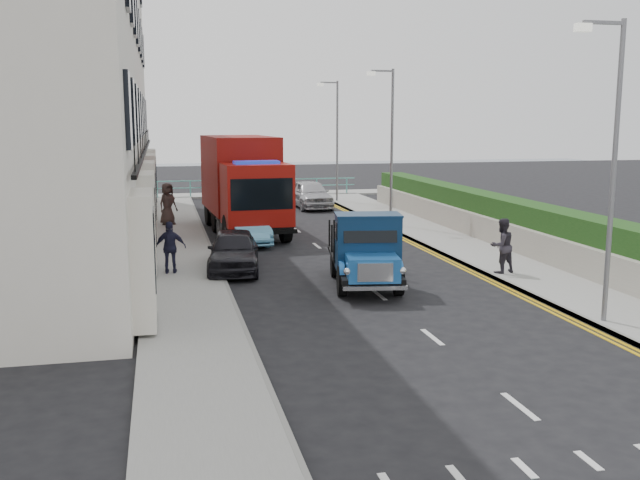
{
  "coord_description": "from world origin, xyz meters",
  "views": [
    {
      "loc": [
        -5.82,
        -16.4,
        4.8
      ],
      "look_at": [
        -1.4,
        3.21,
        1.4
      ],
      "focal_mm": 40.0,
      "sensor_mm": 36.0,
      "label": 1
    }
  ],
  "objects_px": {
    "lamp_far": "(335,134)",
    "parked_car_front": "(234,251)",
    "lamp_mid": "(389,138)",
    "bedford_lorry": "(367,255)",
    "lamp_near": "(610,156)",
    "red_lorry": "(243,182)"
  },
  "relations": [
    {
      "from": "lamp_far",
      "to": "red_lorry",
      "type": "relative_size",
      "value": 0.88
    },
    {
      "from": "lamp_mid",
      "to": "bedford_lorry",
      "type": "height_order",
      "value": "lamp_mid"
    },
    {
      "from": "lamp_near",
      "to": "parked_car_front",
      "type": "xyz_separation_m",
      "value": [
        -7.78,
        8.05,
        -3.33
      ]
    },
    {
      "from": "lamp_near",
      "to": "parked_car_front",
      "type": "relative_size",
      "value": 1.78
    },
    {
      "from": "lamp_near",
      "to": "red_lorry",
      "type": "bearing_deg",
      "value": 112.01
    },
    {
      "from": "lamp_far",
      "to": "bedford_lorry",
      "type": "bearing_deg",
      "value": -101.46
    },
    {
      "from": "lamp_mid",
      "to": "bedford_lorry",
      "type": "distance_m",
      "value": 12.43
    },
    {
      "from": "lamp_mid",
      "to": "parked_car_front",
      "type": "height_order",
      "value": "lamp_mid"
    },
    {
      "from": "lamp_near",
      "to": "lamp_mid",
      "type": "distance_m",
      "value": 16.0
    },
    {
      "from": "lamp_near",
      "to": "red_lorry",
      "type": "distance_m",
      "value": 17.5
    },
    {
      "from": "lamp_mid",
      "to": "red_lorry",
      "type": "relative_size",
      "value": 0.88
    },
    {
      "from": "lamp_mid",
      "to": "parked_car_front",
      "type": "relative_size",
      "value": 1.78
    },
    {
      "from": "lamp_mid",
      "to": "lamp_far",
      "type": "distance_m",
      "value": 10.0
    },
    {
      "from": "lamp_far",
      "to": "red_lorry",
      "type": "xyz_separation_m",
      "value": [
        -6.52,
        -9.86,
        -1.82
      ]
    },
    {
      "from": "lamp_far",
      "to": "bedford_lorry",
      "type": "relative_size",
      "value": 1.47
    },
    {
      "from": "red_lorry",
      "to": "parked_car_front",
      "type": "distance_m",
      "value": 8.32
    },
    {
      "from": "lamp_mid",
      "to": "bedford_lorry",
      "type": "xyz_separation_m",
      "value": [
        -4.31,
        -11.27,
        -3.0
      ]
    },
    {
      "from": "lamp_near",
      "to": "red_lorry",
      "type": "xyz_separation_m",
      "value": [
        -6.52,
        16.14,
        -1.82
      ]
    },
    {
      "from": "lamp_near",
      "to": "bedford_lorry",
      "type": "xyz_separation_m",
      "value": [
        -4.31,
        4.73,
        -3.0
      ]
    },
    {
      "from": "lamp_far",
      "to": "parked_car_front",
      "type": "height_order",
      "value": "lamp_far"
    },
    {
      "from": "lamp_near",
      "to": "parked_car_front",
      "type": "distance_m",
      "value": 11.68
    },
    {
      "from": "bedford_lorry",
      "to": "lamp_mid",
      "type": "bearing_deg",
      "value": 78.49
    }
  ]
}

